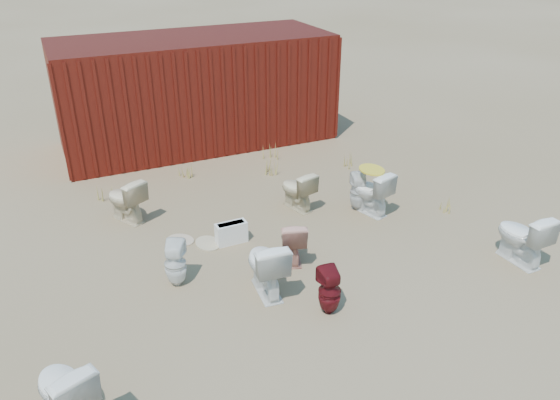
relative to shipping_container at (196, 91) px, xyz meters
name	(u,v)px	position (x,y,z in m)	size (l,w,h in m)	color
ground	(296,246)	(0.00, -5.20, -1.20)	(100.00, 100.00, 0.00)	brown
shipping_container	(196,91)	(0.00, 0.00, 0.00)	(6.00, 2.40, 2.40)	#4D0F0C
toilet_front_a	(65,392)	(-3.60, -7.31, -0.79)	(0.46, 0.81, 0.83)	silver
toilet_front_pink	(293,240)	(-0.21, -5.51, -0.85)	(0.39, 0.68, 0.69)	tan
toilet_front_c	(266,265)	(-0.89, -6.09, -0.77)	(0.48, 0.84, 0.86)	white
toilet_front_maroon	(330,291)	(-0.32, -6.85, -0.87)	(0.30, 0.30, 0.66)	#5C0F15
toilet_front_e	(522,237)	(2.89, -6.97, -0.78)	(0.47, 0.83, 0.84)	white
toilet_back_a	(175,264)	(-1.98, -5.41, -0.86)	(0.31, 0.31, 0.68)	white
toilet_back_beige_left	(126,200)	(-2.26, -3.21, -0.81)	(0.44, 0.77, 0.78)	beige
toilet_back_beige_right	(297,190)	(0.60, -4.03, -0.84)	(0.41, 0.71, 0.73)	beige
toilet_back_yellowlid	(370,192)	(1.68, -4.70, -0.79)	(0.45, 0.79, 0.81)	white
toilet_back_e	(358,192)	(1.57, -4.51, -0.86)	(0.31, 0.31, 0.68)	white
yellow_lid	(372,170)	(1.68, -4.70, -0.38)	(0.41, 0.51, 0.03)	gold
loose_tank	(231,233)	(-0.88, -4.66, -1.02)	(0.50, 0.20, 0.35)	white
loose_lid_near	(208,243)	(-1.25, -4.56, -1.19)	(0.38, 0.49, 0.02)	tan
loose_lid_far	(180,240)	(-1.62, -4.28, -1.19)	(0.36, 0.47, 0.02)	tan
weed_clump_a	(107,192)	(-2.47, -2.27, -1.05)	(0.36, 0.36, 0.31)	olive
weed_clump_b	(271,167)	(0.78, -2.47, -1.04)	(0.32, 0.32, 0.32)	olive
weed_clump_c	(344,161)	(2.33, -2.76, -1.06)	(0.36, 0.36, 0.27)	olive
weed_clump_d	(187,169)	(-0.82, -1.84, -1.06)	(0.30, 0.30, 0.28)	olive
weed_clump_e	(269,152)	(1.05, -1.70, -1.05)	(0.34, 0.34, 0.29)	olive
weed_clump_f	(448,204)	(3.02, -5.20, -1.09)	(0.28, 0.28, 0.21)	olive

